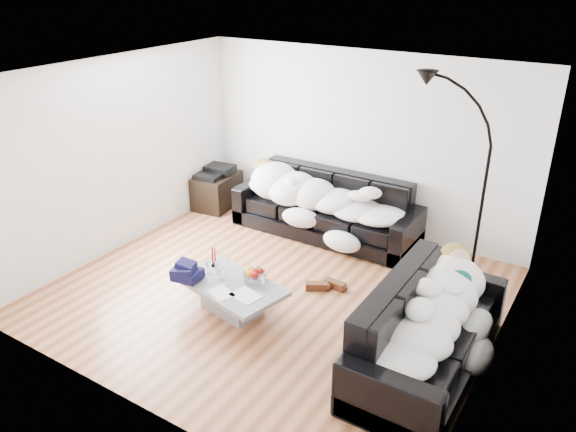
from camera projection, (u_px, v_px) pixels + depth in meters
The scene contains 24 objects.
ground at pixel (275, 292), 6.81m from camera, with size 5.00×5.00×0.00m, color brown.
wall_back at pixel (361, 143), 8.01m from camera, with size 5.00×0.02×2.60m, color silver.
wall_left at pixel (118, 155), 7.49m from camera, with size 0.02×4.50×2.60m, color silver.
wall_right at pixel (504, 249), 5.06m from camera, with size 0.02×4.50×2.60m, color silver.
ceiling at pixel (272, 75), 5.74m from camera, with size 5.00×5.00×0.00m, color white.
sofa_back at pixel (326, 206), 8.09m from camera, with size 2.71×0.94×0.89m, color black.
sofa_right at pixel (429, 328), 5.39m from camera, with size 2.21×0.95×0.89m, color black.
sleeper_back at pixel (324, 194), 7.97m from camera, with size 2.29×0.79×0.46m, color white, non-canonical shape.
sleeper_right at pixel (432, 310), 5.31m from camera, with size 1.89×0.80×0.46m, color white, non-canonical shape.
teal_cushion at pixel (449, 272), 5.83m from camera, with size 0.36×0.30×0.20m, color #09443E.
coffee_table at pixel (232, 297), 6.39m from camera, with size 1.22×0.71×0.36m, color #939699.
fruit_bowl at pixel (255, 274), 6.34m from camera, with size 0.26×0.26×0.16m, color white.
wine_glass_a at pixel (218, 268), 6.48m from camera, with size 0.07×0.07×0.16m, color white.
wine_glass_b at pixel (209, 268), 6.47m from camera, with size 0.07×0.07×0.17m, color white.
wine_glass_c at pixel (221, 273), 6.35m from camera, with size 0.08×0.08×0.18m, color white.
candle_left at pixel (213, 257), 6.62m from camera, with size 0.05×0.05×0.25m, color maroon.
candle_right at pixel (215, 257), 6.66m from camera, with size 0.04×0.04×0.22m, color maroon.
newspaper_a at pixel (246, 295), 6.08m from camera, with size 0.32×0.24×0.01m, color silver.
newspaper_b at pixel (221, 293), 6.13m from camera, with size 0.29×0.21×0.01m, color silver.
navy_jacket at pixel (183, 267), 6.32m from camera, with size 0.34×0.28×0.17m, color black, non-canonical shape.
shoes at pixel (325, 285), 6.86m from camera, with size 0.47×0.34×0.11m, color #472311, non-canonical shape.
av_cabinet at pixel (217, 191), 9.10m from camera, with size 0.54×0.79×0.54m, color black.
stereo at pixel (216, 171), 8.96m from camera, with size 0.44×0.34×0.13m, color black.
floor_lamp at pixel (481, 207), 6.32m from camera, with size 0.83×0.33×2.27m, color black, non-canonical shape.
Camera 1 is at (3.25, -4.83, 3.66)m, focal length 35.00 mm.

